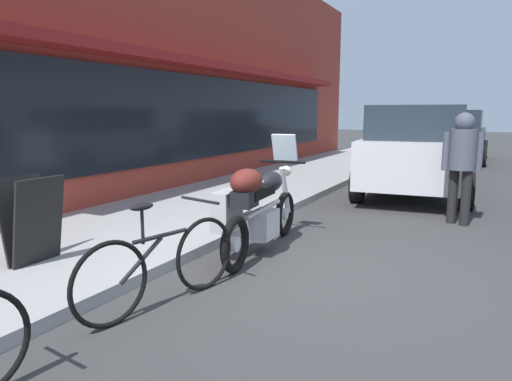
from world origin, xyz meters
TOP-DOWN VIEW (x-y plane):
  - ground_plane at (0.00, 0.00)m, footprint 80.00×80.00m
  - storefront_building at (5.22, 4.28)m, footprint 18.45×0.90m
  - sidewalk_curb at (9.00, 2.68)m, footprint 30.00×2.88m
  - touring_motorcycle at (0.28, 0.71)m, footprint 2.20×0.62m
  - parked_bicycle at (-1.42, 0.75)m, footprint 1.67×0.55m
  - parked_minivan at (5.48, -0.31)m, footprint 4.72×2.39m
  - pedestrian_walking at (2.98, -1.30)m, footprint 0.46×0.55m
  - sandwich_board_sign at (-1.36, 2.46)m, footprint 0.55×0.41m
  - parked_car_down_block at (12.82, -0.51)m, footprint 4.75×2.08m

SIDE VIEW (x-z plane):
  - ground_plane at x=0.00m, z-range 0.00..0.00m
  - sidewalk_curb at x=9.00m, z-range 0.00..0.12m
  - parked_bicycle at x=-1.42m, z-range -0.09..0.85m
  - sandwich_board_sign at x=-1.36m, z-range 0.12..1.02m
  - touring_motorcycle at x=0.28m, z-range -0.10..1.28m
  - parked_car_down_block at x=12.82m, z-range 0.05..1.79m
  - parked_minivan at x=5.48m, z-range 0.05..1.84m
  - pedestrian_walking at x=2.98m, z-range 0.21..1.87m
  - storefront_building at x=5.22m, z-range -0.05..5.55m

